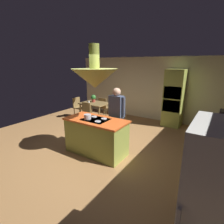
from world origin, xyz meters
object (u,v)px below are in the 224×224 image
(chair_by_back_wall, at_px, (104,106))
(refrigerator, at_px, (223,221))
(oven_tower, at_px, (174,98))
(dining_table, at_px, (95,105))
(person_at_island, at_px, (117,113))
(chair_facing_island, at_px, (85,112))
(cup_on_table, at_px, (89,102))
(kitchen_island, at_px, (96,136))
(cooking_pot_on_cooktop, at_px, (88,117))
(potted_plant_on_table, at_px, (93,98))
(chair_at_corner, at_px, (78,106))

(chair_by_back_wall, bearing_deg, refrigerator, 135.48)
(oven_tower, distance_m, dining_table, 3.05)
(person_at_island, relative_size, chair_facing_island, 1.92)
(chair_facing_island, bearing_deg, refrigerator, -35.21)
(refrigerator, relative_size, cup_on_table, 20.34)
(kitchen_island, xyz_separation_m, refrigerator, (2.80, -1.70, 0.45))
(dining_table, distance_m, cooking_pot_on_cooktop, 2.73)
(dining_table, xyz_separation_m, person_at_island, (1.91, -1.44, 0.31))
(chair_by_back_wall, xyz_separation_m, potted_plant_on_table, (-0.13, -0.53, 0.42))
(oven_tower, xyz_separation_m, chair_at_corner, (-3.72, -1.14, -0.55))
(kitchen_island, relative_size, cup_on_table, 17.95)
(chair_facing_island, distance_m, potted_plant_on_table, 0.84)
(kitchen_island, bearing_deg, chair_facing_island, 139.05)
(oven_tower, relative_size, chair_at_corner, 2.42)
(potted_plant_on_table, height_order, cooking_pot_on_cooktop, cooking_pot_on_cooktop)
(chair_at_corner, bearing_deg, dining_table, -90.00)
(oven_tower, height_order, chair_by_back_wall, oven_tower)
(oven_tower, bearing_deg, person_at_island, -109.09)
(kitchen_island, height_order, chair_by_back_wall, kitchen_island)
(chair_facing_island, xyz_separation_m, cooking_pot_on_cooktop, (1.54, -1.61, 0.51))
(chair_by_back_wall, bearing_deg, chair_at_corner, 34.28)
(potted_plant_on_table, bearing_deg, person_at_island, -36.78)
(kitchen_island, height_order, oven_tower, oven_tower)
(cup_on_table, xyz_separation_m, cooking_pot_on_cooktop, (1.68, -2.03, 0.21))
(oven_tower, bearing_deg, chair_by_back_wall, -169.51)
(dining_table, height_order, cup_on_table, cup_on_table)
(oven_tower, bearing_deg, chair_at_corner, -162.90)
(potted_plant_on_table, bearing_deg, dining_table, -34.04)
(chair_by_back_wall, relative_size, cooking_pot_on_cooktop, 4.83)
(oven_tower, xyz_separation_m, chair_facing_island, (-2.80, -1.77, -0.55))
(oven_tower, relative_size, potted_plant_on_table, 7.01)
(refrigerator, height_order, person_at_island, refrigerator)
(dining_table, xyz_separation_m, chair_facing_island, (0.00, -0.62, -0.15))
(kitchen_island, relative_size, refrigerator, 0.88)
(person_at_island, xyz_separation_m, chair_by_back_wall, (-1.91, 2.06, -0.46))
(person_at_island, relative_size, potted_plant_on_table, 5.57)
(oven_tower, xyz_separation_m, refrigerator, (1.70, -4.94, -0.14))
(chair_by_back_wall, bearing_deg, kitchen_island, 121.96)
(chair_facing_island, height_order, cup_on_table, chair_facing_island)
(chair_facing_island, height_order, chair_at_corner, same)
(oven_tower, xyz_separation_m, cooking_pot_on_cooktop, (-1.26, -3.37, -0.04))
(dining_table, relative_size, chair_at_corner, 1.24)
(person_at_island, bearing_deg, refrigerator, -42.37)
(chair_facing_island, height_order, chair_by_back_wall, same)
(cup_on_table, relative_size, cooking_pot_on_cooktop, 0.50)
(chair_at_corner, height_order, cooking_pot_on_cooktop, cooking_pot_on_cooktop)
(oven_tower, height_order, cup_on_table, oven_tower)
(dining_table, distance_m, chair_facing_island, 0.64)
(refrigerator, xyz_separation_m, person_at_island, (-2.59, 2.36, 0.04))
(refrigerator, bearing_deg, dining_table, 139.82)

